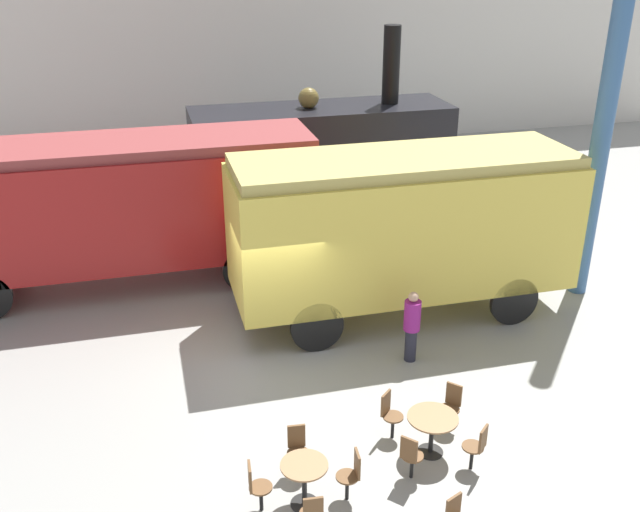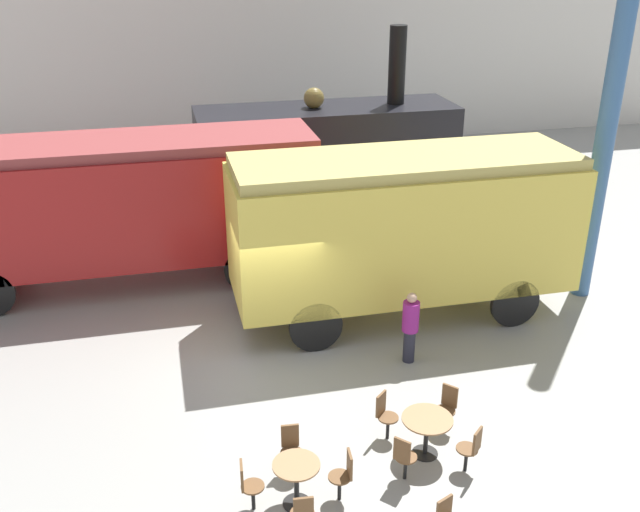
{
  "view_description": "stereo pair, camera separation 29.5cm",
  "coord_description": "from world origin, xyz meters",
  "px_view_note": "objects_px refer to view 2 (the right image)",
  "views": [
    {
      "loc": [
        -2.07,
        -12.74,
        7.99
      ],
      "look_at": [
        1.49,
        1.0,
        1.6
      ],
      "focal_mm": 40.0,
      "sensor_mm": 36.0,
      "label": 1
    },
    {
      "loc": [
        -1.78,
        -12.81,
        7.99
      ],
      "look_at": [
        1.49,
        1.0,
        1.6
      ],
      "focal_mm": 40.0,
      "sensor_mm": 36.0,
      "label": 2
    }
  ],
  "objects_px": {
    "streamlined_locomotive": "(151,198)",
    "steam_locomotive": "(327,143)",
    "cafe_table_near": "(427,426)",
    "cafe_chair_0": "(404,456)",
    "visitor_person": "(410,325)",
    "passenger_coach_vintage": "(403,223)",
    "cafe_table_far": "(296,475)"
  },
  "relations": [
    {
      "from": "cafe_chair_0",
      "to": "cafe_table_far",
      "type": "bearing_deg",
      "value": 140.89
    },
    {
      "from": "streamlined_locomotive",
      "to": "cafe_table_far",
      "type": "bearing_deg",
      "value": -77.96
    },
    {
      "from": "cafe_table_far",
      "to": "cafe_chair_0",
      "type": "relative_size",
      "value": 0.89
    },
    {
      "from": "steam_locomotive",
      "to": "streamlined_locomotive",
      "type": "distance_m",
      "value": 7.2
    },
    {
      "from": "streamlined_locomotive",
      "to": "cafe_chair_0",
      "type": "height_order",
      "value": "streamlined_locomotive"
    },
    {
      "from": "steam_locomotive",
      "to": "cafe_table_near",
      "type": "bearing_deg",
      "value": -96.32
    },
    {
      "from": "steam_locomotive",
      "to": "cafe_chair_0",
      "type": "height_order",
      "value": "steam_locomotive"
    },
    {
      "from": "streamlined_locomotive",
      "to": "cafe_table_far",
      "type": "relative_size",
      "value": 15.31
    },
    {
      "from": "cafe_table_far",
      "to": "cafe_chair_0",
      "type": "height_order",
      "value": "cafe_chair_0"
    },
    {
      "from": "cafe_table_far",
      "to": "visitor_person",
      "type": "distance_m",
      "value": 4.61
    },
    {
      "from": "cafe_table_near",
      "to": "visitor_person",
      "type": "relative_size",
      "value": 0.55
    },
    {
      "from": "cafe_table_far",
      "to": "visitor_person",
      "type": "bearing_deg",
      "value": 48.48
    },
    {
      "from": "passenger_coach_vintage",
      "to": "cafe_table_near",
      "type": "bearing_deg",
      "value": -104.02
    },
    {
      "from": "passenger_coach_vintage",
      "to": "cafe_table_far",
      "type": "bearing_deg",
      "value": -122.9
    },
    {
      "from": "passenger_coach_vintage",
      "to": "cafe_table_near",
      "type": "relative_size",
      "value": 8.84
    },
    {
      "from": "cafe_table_near",
      "to": "cafe_table_far",
      "type": "relative_size",
      "value": 1.11
    },
    {
      "from": "streamlined_locomotive",
      "to": "cafe_table_near",
      "type": "xyz_separation_m",
      "value": [
        4.18,
        -7.99,
        -1.58
      ]
    },
    {
      "from": "streamlined_locomotive",
      "to": "steam_locomotive",
      "type": "bearing_deg",
      "value": 39.29
    },
    {
      "from": "cafe_table_near",
      "to": "cafe_table_far",
      "type": "height_order",
      "value": "cafe_table_far"
    },
    {
      "from": "passenger_coach_vintage",
      "to": "visitor_person",
      "type": "height_order",
      "value": "passenger_coach_vintage"
    },
    {
      "from": "passenger_coach_vintage",
      "to": "visitor_person",
      "type": "bearing_deg",
      "value": -103.76
    },
    {
      "from": "streamlined_locomotive",
      "to": "cafe_table_far",
      "type": "distance_m",
      "value": 8.97
    },
    {
      "from": "steam_locomotive",
      "to": "passenger_coach_vintage",
      "type": "bearing_deg",
      "value": -91.33
    },
    {
      "from": "cafe_table_near",
      "to": "visitor_person",
      "type": "height_order",
      "value": "visitor_person"
    },
    {
      "from": "streamlined_locomotive",
      "to": "cafe_table_near",
      "type": "relative_size",
      "value": 13.84
    },
    {
      "from": "passenger_coach_vintage",
      "to": "cafe_table_far",
      "type": "xyz_separation_m",
      "value": [
        -3.55,
        -5.49,
        -1.65
      ]
    },
    {
      "from": "cafe_chair_0",
      "to": "visitor_person",
      "type": "relative_size",
      "value": 0.56
    },
    {
      "from": "streamlined_locomotive",
      "to": "visitor_person",
      "type": "distance_m",
      "value": 7.25
    },
    {
      "from": "steam_locomotive",
      "to": "cafe_table_near",
      "type": "xyz_separation_m",
      "value": [
        -1.39,
        -12.55,
        -1.38
      ]
    },
    {
      "from": "streamlined_locomotive",
      "to": "visitor_person",
      "type": "height_order",
      "value": "streamlined_locomotive"
    },
    {
      "from": "steam_locomotive",
      "to": "passenger_coach_vintage",
      "type": "relative_size",
      "value": 1.09
    },
    {
      "from": "passenger_coach_vintage",
      "to": "cafe_table_near",
      "type": "height_order",
      "value": "passenger_coach_vintage"
    }
  ]
}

